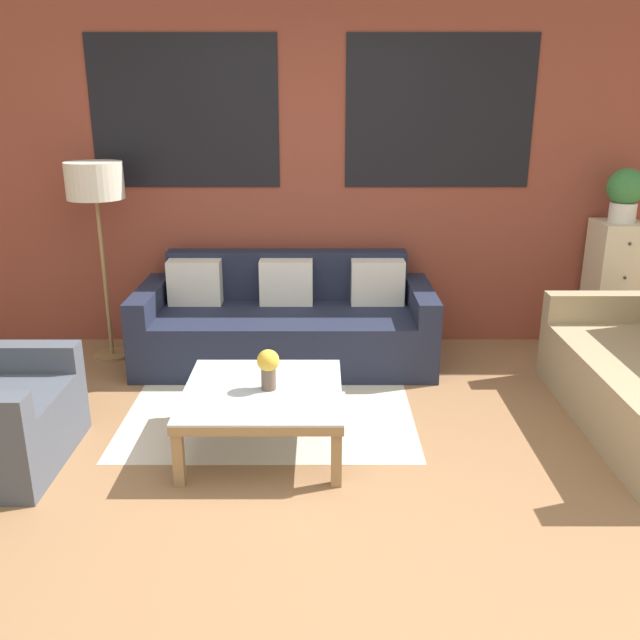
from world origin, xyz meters
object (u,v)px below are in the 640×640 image
(floor_lamp, at_px, (94,189))
(couch_dark, at_px, (285,324))
(coffee_table, at_px, (262,398))
(potted_plant, at_px, (624,192))
(drawer_cabinet, at_px, (611,287))
(flower_vase, at_px, (267,366))

(floor_lamp, bearing_deg, couch_dark, -3.20)
(coffee_table, distance_m, potted_plant, 3.16)
(coffee_table, xyz_separation_m, drawer_cabinet, (2.58, 1.58, 0.20))
(couch_dark, height_order, potted_plant, potted_plant)
(couch_dark, relative_size, floor_lamp, 1.47)
(potted_plant, relative_size, flower_vase, 1.70)
(couch_dark, height_order, floor_lamp, floor_lamp)
(coffee_table, distance_m, flower_vase, 0.19)
(flower_vase, bearing_deg, floor_lamp, 132.74)
(couch_dark, relative_size, drawer_cabinet, 2.13)
(coffee_table, bearing_deg, flower_vase, 2.42)
(drawer_cabinet, xyz_separation_m, potted_plant, (0.00, 0.00, 0.73))
(couch_dark, height_order, coffee_table, couch_dark)
(coffee_table, relative_size, floor_lamp, 0.60)
(floor_lamp, height_order, potted_plant, floor_lamp)
(coffee_table, bearing_deg, potted_plant, 31.49)
(coffee_table, bearing_deg, couch_dark, 87.34)
(drawer_cabinet, height_order, potted_plant, potted_plant)
(flower_vase, bearing_deg, coffee_table, -177.58)
(floor_lamp, bearing_deg, coffee_table, -48.03)
(drawer_cabinet, relative_size, flower_vase, 4.39)
(couch_dark, height_order, flower_vase, couch_dark)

